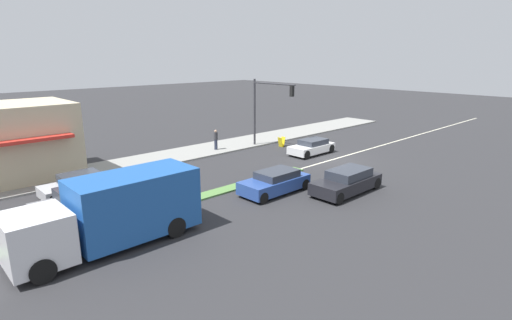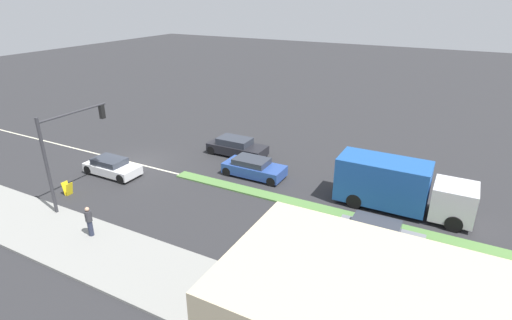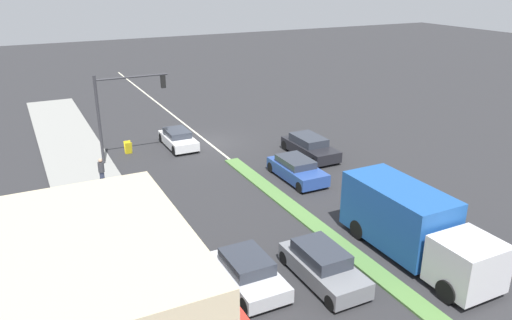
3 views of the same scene
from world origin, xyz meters
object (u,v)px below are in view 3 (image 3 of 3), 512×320
warning_aframe_sign (128,148)px  van_white (178,139)px  coupe_blue (297,169)px  delivery_truck (412,224)px  pedestrian (102,172)px  sedan_dark (310,147)px  traffic_signal_main (121,102)px  suv_grey (323,265)px  sedan_silver (248,272)px

warning_aframe_sign → van_white: (-3.46, 0.17, 0.16)m
van_white → coupe_blue: size_ratio=0.94×
delivery_truck → pedestrian: bearing=-51.7°
warning_aframe_sign → sedan_dark: size_ratio=0.18×
warning_aframe_sign → delivery_truck: bearing=113.2°
pedestrian → van_white: (-6.08, -4.89, -0.40)m
warning_aframe_sign → coupe_blue: size_ratio=0.20×
traffic_signal_main → coupe_blue: bearing=137.9°
delivery_truck → sedan_dark: 12.76m
suv_grey → coupe_blue: bearing=-115.3°
pedestrian → coupe_blue: pedestrian is taller
pedestrian → traffic_signal_main: bearing=-120.4°
van_white → sedan_silver: (2.80, 17.09, 0.02)m
delivery_truck → van_white: size_ratio=1.90×
van_white → coupe_blue: (-4.40, 8.75, 0.04)m
van_white → suv_grey: (0.00, 18.06, 0.07)m
traffic_signal_main → suv_grey: 17.59m
traffic_signal_main → pedestrian: 5.16m
delivery_truck → sedan_silver: delivery_truck is taller
delivery_truck → sedan_dark: bearing=-102.7°
sedan_silver → van_white: bearing=-99.3°
pedestrian → suv_grey: pedestrian is taller
traffic_signal_main → van_white: 5.28m
delivery_truck → suv_grey: size_ratio=1.80×
sedan_dark → coupe_blue: (2.80, 3.01, -0.03)m
delivery_truck → traffic_signal_main: bearing=-63.8°
pedestrian → delivery_truck: bearing=128.3°
warning_aframe_sign → coupe_blue: coupe_blue is taller
warning_aframe_sign → coupe_blue: bearing=131.4°
pedestrian → warning_aframe_sign: bearing=-117.4°
delivery_truck → suv_grey: bearing=-1.4°
traffic_signal_main → coupe_blue: 11.69m
delivery_truck → van_white: delivery_truck is taller
delivery_truck → coupe_blue: size_ratio=1.78×
sedan_dark → suv_grey: bearing=59.7°
van_white → sedan_silver: sedan_silver is taller
traffic_signal_main → warning_aframe_sign: (-0.47, -1.39, -3.47)m
van_white → sedan_dark: 9.21m
van_white → sedan_dark: sedan_dark is taller
pedestrian → sedan_dark: bearing=176.4°
warning_aframe_sign → sedan_silver: size_ratio=0.22×
traffic_signal_main → warning_aframe_sign: 3.77m
van_white → suv_grey: suv_grey is taller
delivery_truck → sedan_silver: 7.33m
warning_aframe_sign → suv_grey: bearing=100.7°
traffic_signal_main → suv_grey: size_ratio=1.34×
coupe_blue → suv_grey: suv_grey is taller
traffic_signal_main → pedestrian: (2.15, 3.67, -2.92)m
coupe_blue → suv_grey: 10.30m
delivery_truck → sedan_dark: size_ratio=1.63×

